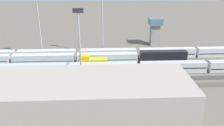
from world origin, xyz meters
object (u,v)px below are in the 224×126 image
Objects in this scene: light_mast_0 at (102,8)px; light_mast_1 at (80,40)px; control_tower at (155,29)px; train_on_track_0 at (108,54)px; train_on_track_1 at (70,59)px; train_on_track_2 at (93,63)px; maintenance_shed at (68,103)px; train_on_track_3 at (104,68)px; light_mast_2 at (38,15)px.

light_mast_0 reaches higher than light_mast_1.
light_mast_0 is 2.47× the size of control_tower.
train_on_track_1 is (14.55, 5.00, 0.06)m from train_on_track_0.
train_on_track_2 is at bearing 60.40° from train_on_track_0.
train_on_track_1 is 1.66× the size of maintenance_shed.
train_on_track_0 is 11.98× the size of train_on_track_2.
train_on_track_3 is at bearing -117.17° from light_mast_1.
maintenance_shed is (8.40, 28.19, 3.77)m from train_on_track_3.
light_mast_2 is 52.45m from control_tower.
train_on_track_3 is 4.91× the size of light_mast_1.
train_on_track_0 is at bearing -106.72° from light_mast_1.
control_tower reaches higher than train_on_track_1.
control_tower is at bearing -127.08° from train_on_track_3.
train_on_track_0 is 4.91× the size of light_mast_1.
train_on_track_3 is at bearing 127.75° from train_on_track_2.
light_mast_1 is at bearing 78.31° from light_mast_0.
light_mast_2 reaches higher than train_on_track_2.
train_on_track_2 is 39.94m from control_tower.
train_on_track_3 is 4.43× the size of light_mast_2.
light_mast_2 is (11.98, -7.45, 15.18)m from train_on_track_1.
train_on_track_1 is 43.92m from control_tower.
train_on_track_3 is at bearing 141.86° from train_on_track_1.
light_mast_0 is 30.93m from control_tower.
train_on_track_0 is at bearing -161.03° from train_on_track_1.
light_mast_0 is 1.17× the size of light_mast_2.
light_mast_2 is at bearing -70.34° from maintenance_shed.
train_on_track_0 is 30.69m from light_mast_2.
light_mast_2 is at bearing -30.86° from train_on_track_2.
train_on_track_2 is (-8.86, 5.00, 0.09)m from train_on_track_1.
light_mast_2 reaches higher than light_mast_1.
train_on_track_2 is 22.49m from light_mast_0.
light_mast_0 is at bearing -105.81° from train_on_track_2.
train_on_track_0 is 32.01m from light_mast_1.
light_mast_1 is at bearing -96.97° from maintenance_shed.
train_on_track_2 is 6.33m from train_on_track_3.
light_mast_2 is (24.71, -17.45, 15.25)m from train_on_track_3.
light_mast_0 is at bearing -101.69° from light_mast_1.
light_mast_0 is 24.79m from light_mast_2.
control_tower is at bearing -163.00° from light_mast_2.
train_on_track_0 is 3.77× the size of light_mast_0.
train_on_track_2 is at bearing 44.05° from control_tower.
train_on_track_2 is at bearing -52.25° from train_on_track_3.
light_mast_0 is 0.58× the size of maintenance_shed.
light_mast_1 is (8.31, 27.67, 13.79)m from train_on_track_0.
light_mast_0 is 1.30× the size of light_mast_1.
train_on_track_2 is at bearing 150.57° from train_on_track_1.
light_mast_2 is (18.21, -30.12, 1.45)m from light_mast_1.
maintenance_shed is 4.25× the size of control_tower.
light_mast_0 is at bearing -100.13° from maintenance_shed.
train_on_track_3 is 29.66m from maintenance_shed.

